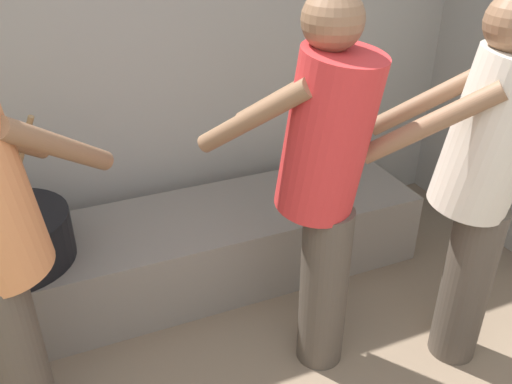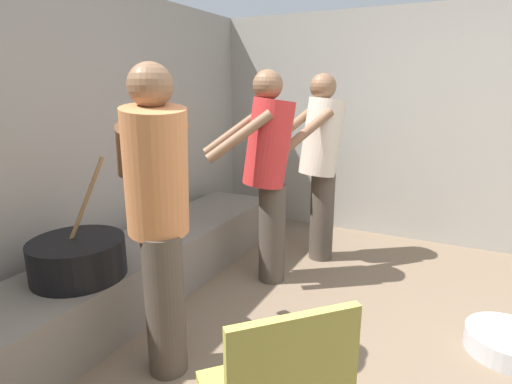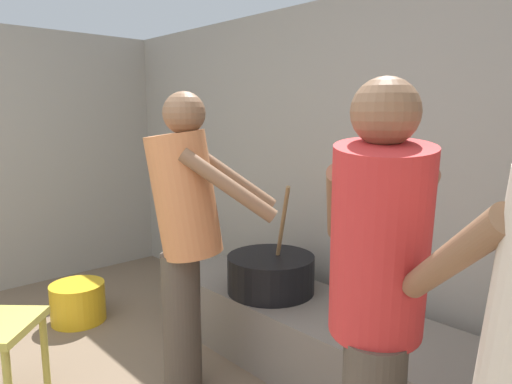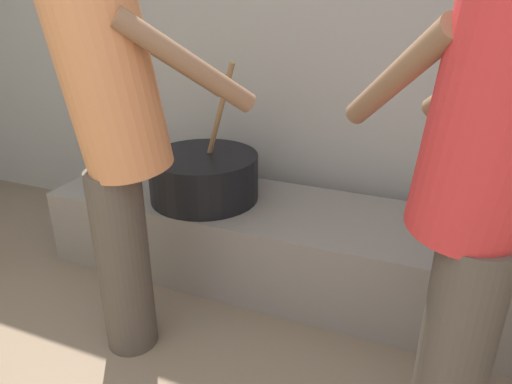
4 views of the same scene
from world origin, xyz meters
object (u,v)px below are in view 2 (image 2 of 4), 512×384
object	(u,v)px
cook_in_orange_shirt	(158,206)
metal_mixing_bowl	(508,343)
cook_in_cream_shirt	(321,158)
cooking_pot_main	(78,258)
cook_in_red_shirt	(268,166)

from	to	relation	value
cook_in_orange_shirt	metal_mixing_bowl	distance (m)	2.07
cook_in_cream_shirt	metal_mixing_bowl	xyz separation A→B (m)	(-0.75, -1.37, -0.82)
cook_in_orange_shirt	cook_in_cream_shirt	distance (m)	1.72
cooking_pot_main	cook_in_cream_shirt	size ratio (longest dim) A/B	0.44
cook_in_red_shirt	metal_mixing_bowl	bearing A→B (deg)	-97.00
cooking_pot_main	cook_in_red_shirt	world-z (taller)	cook_in_red_shirt
cook_in_orange_shirt	metal_mixing_bowl	bearing A→B (deg)	-59.96
cook_in_red_shirt	cook_in_cream_shirt	xyz separation A→B (m)	(0.56, -0.21, -0.01)
cook_in_orange_shirt	cook_in_red_shirt	bearing A→B (deg)	-2.55
cooking_pot_main	cook_in_red_shirt	size ratio (longest dim) A/B	0.43
cooking_pot_main	metal_mixing_bowl	size ratio (longest dim) A/B	1.49
cook_in_red_shirt	cook_in_orange_shirt	xyz separation A→B (m)	(-1.14, 0.05, -0.00)
cook_in_cream_shirt	cook_in_red_shirt	bearing A→B (deg)	159.10
cooking_pot_main	metal_mixing_bowl	bearing A→B (deg)	-66.97
cook_in_cream_shirt	metal_mixing_bowl	bearing A→B (deg)	-118.78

